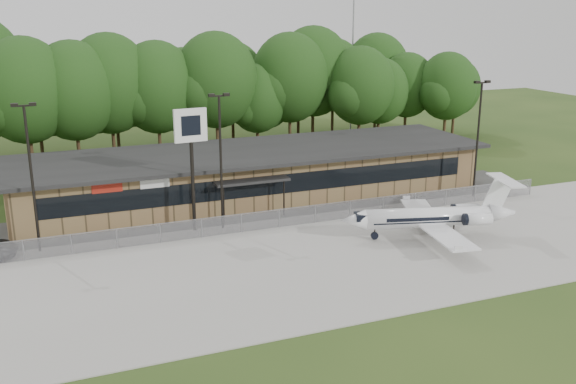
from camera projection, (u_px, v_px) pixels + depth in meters
name	position (u px, v px, depth m)	size (l,w,h in m)	color
ground	(393.00, 308.00, 35.66)	(160.00, 160.00, 0.00)	#264016
apron	(331.00, 258.00, 42.79)	(64.00, 18.00, 0.08)	#9E9B93
parking_lot	(271.00, 210.00, 53.06)	(50.00, 9.00, 0.06)	#383835
terminal	(253.00, 172.00, 56.43)	(41.00, 11.65, 4.30)	olive
fence	(291.00, 217.00, 48.83)	(46.00, 0.04, 1.52)	gray
treeline	(200.00, 89.00, 71.08)	(72.00, 12.00, 15.00)	#173D13
radio_mast	(353.00, 37.00, 82.93)	(0.20, 0.20, 25.00)	gray
light_pole_left	(31.00, 167.00, 42.31)	(1.55, 0.30, 10.23)	black
light_pole_mid	(221.00, 152.00, 46.96)	(1.55, 0.30, 10.23)	black
light_pole_right	(478.00, 130.00, 55.18)	(1.55, 0.30, 10.23)	black
business_jet	(433.00, 218.00, 46.08)	(12.92, 11.61, 4.38)	white
pole_sign	(191.00, 139.00, 46.18)	(2.43, 0.45, 9.22)	black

